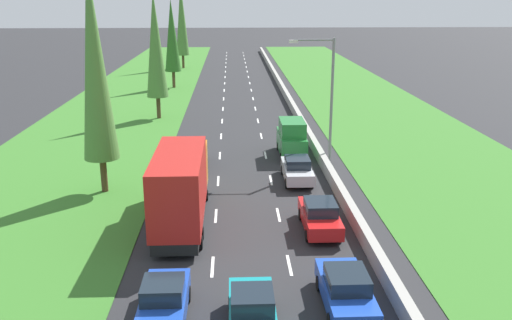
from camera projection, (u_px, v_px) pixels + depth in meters
ground_plane at (239, 104)px, 62.31m from camera, size 300.00×300.00×0.00m
grass_verge_left at (126, 104)px, 61.77m from camera, size 14.00×140.00×0.04m
grass_verge_right at (364, 102)px, 62.92m from camera, size 14.00×140.00×0.04m
median_barrier at (289, 99)px, 62.43m from camera, size 0.44×120.00×0.85m
lane_markings at (239, 104)px, 62.31m from camera, size 3.64×116.00×0.01m
blue_sedan_right_lane at (346, 290)px, 21.40m from camera, size 1.82×4.50×1.64m
teal_hatchback_centre_lane at (252, 310)px, 19.97m from camera, size 1.74×3.90×1.72m
red_sedan_right_lane at (320, 216)px, 28.61m from camera, size 1.82×4.50×1.64m
blue_hatchback_left_lane at (164, 300)px, 20.66m from camera, size 1.74×3.90×1.72m
silver_sedan_right_lane at (297, 169)px, 36.20m from camera, size 1.82×4.50×1.64m
green_van_right_lane at (292, 138)px, 41.74m from camera, size 1.96×4.90×2.82m
red_box_truck_left_lane at (181, 185)px, 29.00m from camera, size 2.46×9.40×4.18m
black_sedan_left_lane at (192, 155)px, 39.30m from camera, size 1.82×4.50×1.64m
poplar_tree_second at (95, 63)px, 32.17m from camera, size 2.15×2.15×13.84m
poplar_tree_third at (155, 45)px, 52.79m from camera, size 2.11×2.11×12.29m
poplar_tree_fourth at (172, 36)px, 70.97m from camera, size 2.08×2.08×11.40m
poplar_tree_fifth at (182, 19)px, 89.93m from camera, size 2.15×2.15×14.00m
street_light_mast at (327, 92)px, 38.85m from camera, size 3.20×0.28×9.00m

